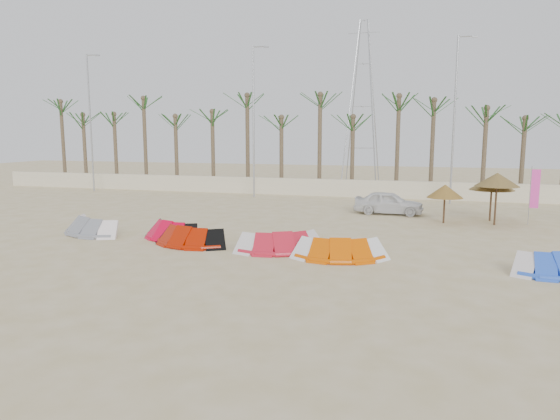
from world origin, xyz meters
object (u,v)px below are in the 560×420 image
(parasol_right, at_px, (492,184))
(kite_orange, at_px, (341,246))
(parasol_left, at_px, (445,191))
(kite_red_left, at_px, (173,229))
(kite_grey, at_px, (95,224))
(kite_red_mid, at_px, (192,234))
(kite_blue, at_px, (556,262))
(kite_red_right, at_px, (283,240))
(car, at_px, (389,203))
(parasol_mid, at_px, (497,180))

(parasol_right, bearing_deg, kite_orange, -122.48)
(parasol_left, bearing_deg, kite_red_left, -148.51)
(kite_grey, relative_size, kite_red_left, 1.18)
(kite_orange, bearing_deg, parasol_right, 57.52)
(kite_red_mid, xyz_separation_m, kite_blue, (13.94, -0.93, -0.00))
(kite_red_right, distance_m, kite_blue, 9.87)
(kite_blue, xyz_separation_m, parasol_right, (-0.83, 10.56, 1.62))
(car, bearing_deg, kite_red_mid, 146.42)
(kite_red_left, distance_m, kite_red_right, 5.53)
(kite_grey, height_order, kite_red_left, same)
(parasol_right, bearing_deg, parasol_mid, -86.85)
(kite_red_right, relative_size, kite_blue, 1.20)
(kite_red_left, height_order, car, car)
(kite_grey, distance_m, parasol_right, 20.62)
(kite_grey, distance_m, kite_orange, 12.15)
(parasol_mid, relative_size, parasol_right, 1.14)
(kite_grey, distance_m, car, 16.28)
(kite_red_right, xyz_separation_m, parasol_mid, (9.08, 8.42, 1.94))
(parasol_left, relative_size, parasol_right, 0.86)
(kite_red_right, bearing_deg, parasol_left, 51.72)
(parasol_left, relative_size, car, 0.52)
(kite_red_mid, height_order, kite_red_right, same)
(kite_red_mid, relative_size, kite_blue, 1.14)
(kite_orange, distance_m, parasol_right, 12.29)
(parasol_left, bearing_deg, parasol_mid, 2.45)
(kite_blue, distance_m, parasol_right, 10.72)
(kite_grey, distance_m, kite_red_left, 4.13)
(kite_red_left, distance_m, kite_orange, 8.06)
(kite_red_left, bearing_deg, parasol_mid, 27.19)
(kite_red_mid, xyz_separation_m, car, (7.64, 10.51, 0.26))
(parasol_mid, bearing_deg, car, 158.69)
(kite_red_left, distance_m, parasol_right, 16.98)
(car, bearing_deg, parasol_mid, -108.88)
(kite_grey, bearing_deg, parasol_left, 24.55)
(kite_red_left, bearing_deg, kite_red_mid, -33.17)
(kite_grey, height_order, kite_orange, same)
(parasol_mid, height_order, car, parasol_mid)
(kite_grey, height_order, kite_red_right, same)
(kite_red_right, relative_size, parasol_mid, 1.48)
(kite_orange, height_order, parasol_left, parasol_left)
(kite_blue, distance_m, parasol_left, 9.82)
(kite_red_right, xyz_separation_m, kite_blue, (9.84, -0.85, -0.00))
(parasol_mid, bearing_deg, kite_blue, -85.33)
(kite_red_mid, bearing_deg, parasol_right, 36.31)
(kite_red_right, bearing_deg, parasol_right, 47.14)
(kite_grey, relative_size, parasol_mid, 1.47)
(kite_red_mid, height_order, parasol_left, parasol_left)
(parasol_left, height_order, parasol_mid, parasol_mid)
(kite_red_left, height_order, parasol_right, parasol_right)
(parasol_mid, relative_size, car, 0.68)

